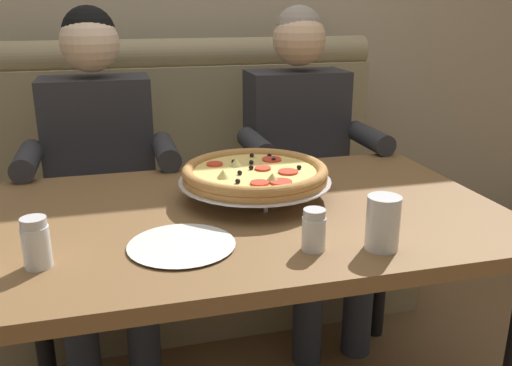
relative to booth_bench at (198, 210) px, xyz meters
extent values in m
cube|color=#998966|center=(0.00, -0.13, -0.17)|extent=(1.76, 0.60, 0.46)
cube|color=#998966|center=(0.00, 0.26, 0.29)|extent=(1.76, 0.18, 0.65)
cylinder|color=#998966|center=(0.00, 0.26, 0.66)|extent=(1.76, 0.14, 0.14)
cube|color=brown|center=(0.00, -0.91, 0.32)|extent=(1.39, 0.89, 0.04)
cylinder|color=black|center=(-0.63, -0.54, -0.05)|extent=(0.06, 0.06, 0.70)
cylinder|color=black|center=(0.63, -0.54, -0.05)|extent=(0.06, 0.06, 0.70)
cube|color=#2D3342|center=(-0.40, -0.38, 0.14)|extent=(0.34, 0.40, 0.15)
cylinder|color=#2D3342|center=(-0.50, -0.63, -0.17)|extent=(0.11, 0.11, 0.46)
cylinder|color=#2D3342|center=(-0.30, -0.63, -0.17)|extent=(0.11, 0.11, 0.46)
cube|color=#2D2D33|center=(-0.40, -0.16, 0.34)|extent=(0.40, 0.22, 0.56)
cylinder|color=#2D2D33|center=(-0.63, -0.38, 0.38)|extent=(0.08, 0.28, 0.08)
cylinder|color=#2D2D33|center=(-0.17, -0.38, 0.38)|extent=(0.08, 0.28, 0.08)
sphere|color=beige|center=(-0.40, -0.18, 0.75)|extent=(0.21, 0.21, 0.21)
sphere|color=black|center=(-0.40, -0.17, 0.78)|extent=(0.19, 0.19, 0.19)
cube|color=#2D3342|center=(0.40, -0.38, 0.14)|extent=(0.34, 0.40, 0.15)
cylinder|color=#2D3342|center=(0.30, -0.63, -0.17)|extent=(0.11, 0.11, 0.46)
cylinder|color=#2D3342|center=(0.50, -0.63, -0.17)|extent=(0.11, 0.11, 0.46)
cube|color=#2D2D33|center=(0.40, -0.16, 0.34)|extent=(0.40, 0.22, 0.56)
cylinder|color=#2D2D33|center=(0.17, -0.38, 0.38)|extent=(0.08, 0.28, 0.08)
cylinder|color=#2D2D33|center=(0.63, -0.38, 0.38)|extent=(0.08, 0.28, 0.08)
sphere|color=#DBB28E|center=(0.40, -0.18, 0.75)|extent=(0.21, 0.21, 0.21)
sphere|color=gray|center=(0.40, -0.17, 0.78)|extent=(0.19, 0.19, 0.19)
cylinder|color=silver|center=(0.04, -0.94, 0.37)|extent=(0.01, 0.01, 0.05)
cylinder|color=silver|center=(-0.06, -0.77, 0.37)|extent=(0.01, 0.01, 0.05)
cylinder|color=silver|center=(0.14, -0.77, 0.37)|extent=(0.01, 0.01, 0.05)
torus|color=silver|center=(0.04, -0.83, 0.39)|extent=(0.24, 0.24, 0.01)
cylinder|color=silver|center=(0.04, -0.83, 0.39)|extent=(0.44, 0.44, 0.00)
cylinder|color=#B77F42|center=(0.04, -0.83, 0.41)|extent=(0.42, 0.42, 0.02)
torus|color=#B77F42|center=(0.04, -0.83, 0.42)|extent=(0.42, 0.42, 0.03)
cylinder|color=#EFCC6B|center=(0.04, -0.83, 0.42)|extent=(0.36, 0.36, 0.01)
cylinder|color=red|center=(0.02, -0.95, 0.43)|extent=(0.05, 0.05, 0.01)
cylinder|color=red|center=(0.12, -0.74, 0.43)|extent=(0.06, 0.06, 0.01)
cylinder|color=red|center=(0.07, -0.82, 0.43)|extent=(0.05, 0.05, 0.01)
cylinder|color=red|center=(0.13, -0.87, 0.43)|extent=(0.06, 0.06, 0.01)
cylinder|color=red|center=(0.08, -0.96, 0.43)|extent=(0.06, 0.06, 0.01)
cylinder|color=red|center=(-0.06, -0.74, 0.43)|extent=(0.05, 0.05, 0.01)
sphere|color=black|center=(-0.03, -0.93, 0.43)|extent=(0.01, 0.01, 0.01)
sphere|color=black|center=(0.00, -0.74, 0.43)|extent=(0.01, 0.01, 0.01)
sphere|color=black|center=(-0.01, -0.86, 0.43)|extent=(0.01, 0.01, 0.01)
sphere|color=black|center=(0.12, -0.75, 0.43)|extent=(0.01, 0.01, 0.01)
sphere|color=black|center=(0.04, -0.82, 0.43)|extent=(0.01, 0.01, 0.01)
sphere|color=black|center=(0.12, -0.71, 0.43)|extent=(0.01, 0.01, 0.01)
sphere|color=black|center=(-0.05, -0.86, 0.43)|extent=(0.01, 0.01, 0.01)
sphere|color=black|center=(0.17, -0.85, 0.43)|extent=(0.01, 0.01, 0.01)
sphere|color=black|center=(0.07, -0.69, 0.43)|extent=(0.01, 0.01, 0.01)
sphere|color=black|center=(0.05, -0.76, 0.43)|extent=(0.01, 0.01, 0.01)
cone|color=#CCC675|center=(-0.06, -0.87, 0.44)|extent=(0.04, 0.04, 0.02)
cone|color=#CCC675|center=(0.06, -0.94, 0.44)|extent=(0.04, 0.04, 0.02)
cone|color=#CCC675|center=(0.00, -0.77, 0.44)|extent=(0.04, 0.04, 0.02)
cylinder|color=white|center=(0.08, -1.20, 0.38)|extent=(0.06, 0.06, 0.08)
cylinder|color=#A82D19|center=(0.08, -1.20, 0.36)|extent=(0.05, 0.05, 0.04)
cylinder|color=silver|center=(0.08, -1.20, 0.43)|extent=(0.05, 0.05, 0.02)
cylinder|color=white|center=(-0.52, -1.13, 0.39)|extent=(0.06, 0.06, 0.09)
cylinder|color=#4C6633|center=(-0.52, -1.13, 0.37)|extent=(0.05, 0.05, 0.05)
cylinder|color=silver|center=(-0.52, -1.13, 0.44)|extent=(0.05, 0.05, 0.02)
cylinder|color=white|center=(-0.21, -1.11, 0.34)|extent=(0.18, 0.18, 0.01)
cone|color=white|center=(-0.21, -1.11, 0.35)|extent=(0.25, 0.25, 0.01)
cylinder|color=silver|center=(0.24, -1.23, 0.40)|extent=(0.08, 0.08, 0.13)
cylinder|color=gold|center=(0.24, -1.23, 0.38)|extent=(0.07, 0.07, 0.08)
camera|label=1|loc=(-0.34, -2.27, 0.88)|focal=38.31mm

